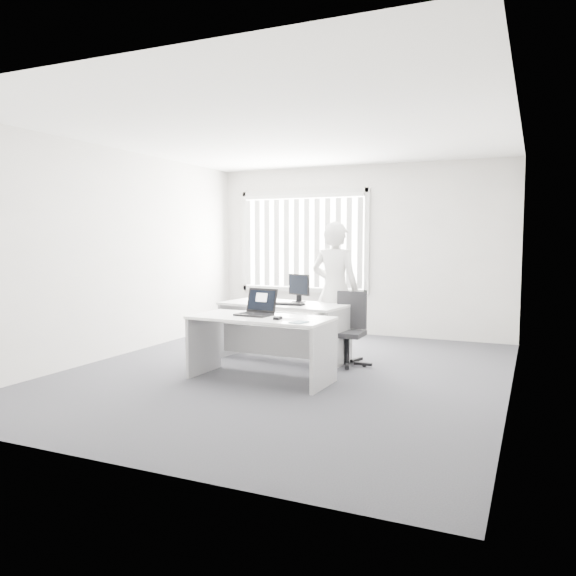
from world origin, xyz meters
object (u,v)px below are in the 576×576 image
at_px(desk_near, 261,334).
at_px(desk_far, 284,319).
at_px(monitor, 299,288).
at_px(person, 335,290).
at_px(laptop, 254,302).
at_px(office_chair, 348,342).

bearing_deg(desk_near, desk_far, 102.53).
distance_m(desk_far, monitor, 0.46).
distance_m(desk_far, person, 0.79).
bearing_deg(monitor, person, 51.11).
bearing_deg(desk_far, laptop, -78.05).
bearing_deg(laptop, desk_near, -12.51).
bearing_deg(person, laptop, 76.88).
height_order(desk_near, monitor, monitor).
bearing_deg(person, desk_far, 42.17).
relative_size(person, laptop, 4.69).
xyz_separation_m(person, laptop, (-0.46, -1.47, -0.04)).
height_order(person, laptop, person).
relative_size(desk_near, monitor, 4.31).
xyz_separation_m(office_chair, person, (-0.31, 0.37, 0.62)).
bearing_deg(monitor, laptop, -68.52).
bearing_deg(office_chair, monitor, 169.28).
bearing_deg(desk_far, person, 44.78).
distance_m(person, laptop, 1.54).
xyz_separation_m(laptop, monitor, (0.03, 1.24, 0.06)).
bearing_deg(desk_far, monitor, 65.02).
height_order(office_chair, person, person).
bearing_deg(desk_near, laptop, 163.42).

